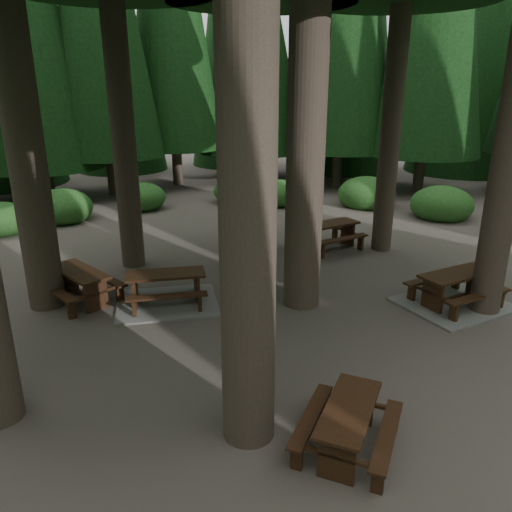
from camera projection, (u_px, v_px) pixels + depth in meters
ground at (279, 314)px, 11.30m from camera, size 80.00×80.00×0.00m
picnic_table_a at (455, 294)px, 11.68m from camera, size 2.59×2.22×0.81m
picnic_table_b at (80, 281)px, 11.81m from camera, size 1.80×2.07×0.79m
picnic_table_c at (167, 293)px, 11.74m from camera, size 2.89×2.68×0.79m
picnic_table_d at (329, 232)px, 15.66m from camera, size 2.00×1.65×0.82m
picnic_table_e at (348, 421)px, 6.98m from camera, size 2.07×1.98×0.70m
shrub_ring at (284, 281)px, 12.13m from camera, size 23.86×24.64×1.49m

